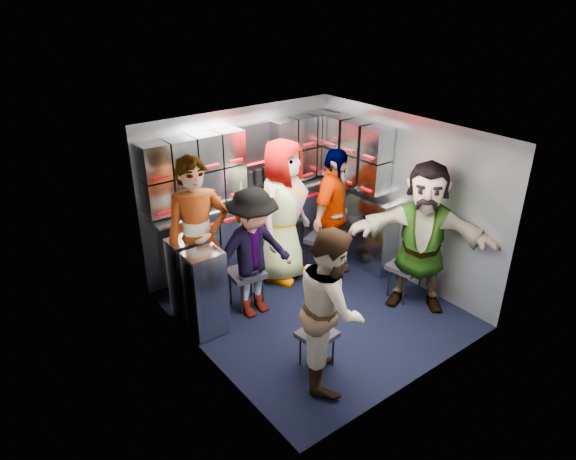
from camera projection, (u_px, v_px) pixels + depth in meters
floor at (314, 310)px, 6.02m from camera, size 3.00×3.00×0.00m
wall_back at (241, 189)px, 6.64m from camera, size 2.80×0.04×2.10m
wall_left at (201, 268)px, 4.80m from camera, size 0.04×3.00×2.10m
wall_right at (403, 199)px, 6.33m from camera, size 0.04×3.00×2.10m
ceiling at (318, 134)px, 5.10m from camera, size 2.80×3.00×0.02m
cart_bank_back at (252, 233)px, 6.73m from camera, size 2.68×0.38×0.99m
cart_bank_left at (197, 286)px, 5.56m from camera, size 0.38×0.76×0.99m
counter at (250, 197)px, 6.50m from camera, size 2.68×0.42×0.03m
locker_bank_back at (246, 159)px, 6.34m from camera, size 2.68×0.28×0.82m
locker_bank_right at (356, 154)px, 6.55m from camera, size 0.28×1.00×0.82m
right_cabinet at (357, 226)px, 6.91m from camera, size 0.28×1.20×1.00m
coffee_niche at (256, 157)px, 6.49m from camera, size 0.46×0.16×0.84m
red_latch_strip at (259, 211)px, 6.42m from camera, size 2.60×0.02×0.03m
jump_seat_near_left at (317, 336)px, 5.00m from camera, size 0.37×0.35×0.40m
jump_seat_mid_left at (246, 275)px, 5.94m from camera, size 0.44×0.42×0.47m
jump_seat_center at (275, 241)px, 6.66m from camera, size 0.46×0.45×0.49m
jump_seat_mid_right at (323, 240)px, 6.73m from camera, size 0.52×0.50×0.47m
jump_seat_near_right at (406, 268)px, 6.10m from camera, size 0.43×0.41×0.45m
attendant_standing at (198, 241)px, 5.56m from camera, size 0.79×0.65×1.88m
attendant_arc_a at (331, 307)px, 4.68m from camera, size 0.94×0.97×1.58m
attendant_arc_b at (254, 254)px, 5.65m from camera, size 1.01×0.60×1.53m
attendant_arc_c at (283, 211)px, 6.32m from camera, size 1.06×0.89×1.84m
attendant_arc_d at (333, 214)px, 6.41m from camera, size 1.07×0.80×1.69m
attendant_arc_e at (422, 237)px, 5.76m from camera, size 1.42×1.61×1.77m
bottle_left at (192, 204)px, 5.95m from camera, size 0.07×0.07×0.22m
bottle_mid at (240, 191)px, 6.31m from camera, size 0.07×0.07×0.25m
bottle_right at (275, 182)px, 6.60m from camera, size 0.06×0.06×0.23m
cup_left at (196, 209)px, 6.00m from camera, size 0.09×0.09×0.09m
cup_right at (295, 182)px, 6.79m from camera, size 0.08×0.08×0.11m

